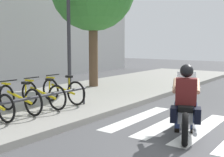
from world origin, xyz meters
The scene contains 11 objects.
sidewalk centered at (0.00, 5.25, 0.07)m, with size 24.00×4.40×0.15m, color gray.
crosswalk_stripe_3 centered at (0.28, 0.80, 0.00)m, with size 2.80×0.40×0.01m, color white.
crosswalk_stripe_4 centered at (0.28, 1.60, 0.00)m, with size 2.80×0.40×0.01m, color white.
crosswalk_stripe_5 centered at (0.28, 2.40, 0.00)m, with size 2.80×0.40×0.01m, color white.
motorcycle centered at (-0.26, 0.97, 0.45)m, with size 2.03×0.97×1.21m.
rider centered at (-0.33, 0.94, 0.82)m, with size 0.75×0.68×1.43m.
bicycle_1 centered at (-1.46, 4.66, 0.51)m, with size 0.48×1.67×0.78m.
bicycle_2 centered at (-0.72, 4.66, 0.51)m, with size 0.48×1.72×0.78m.
bicycle_3 centered at (0.01, 4.66, 0.51)m, with size 0.48×1.66×0.79m.
bike_rack centered at (-1.09, 4.11, 0.56)m, with size 2.81×0.07×0.48m.
street_lamp centered at (1.35, 5.65, 2.81)m, with size 0.28×0.28×4.69m.
Camera 1 is at (-6.00, -1.26, 1.85)m, focal length 48.52 mm.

